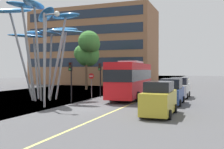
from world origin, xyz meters
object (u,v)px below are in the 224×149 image
(traffic_light_island_mid, at_px, (117,73))
(red_bus, at_px, (131,78))
(car_parked_mid, at_px, (171,92))
(traffic_light_kerb_far, at_px, (100,73))
(leaf_sculpture, at_px, (42,28))
(traffic_light_kerb_near, at_px, (71,73))
(car_parked_near, at_px, (159,99))
(no_entry_sign, at_px, (91,81))
(street_lamp, at_px, (48,47))
(car_parked_far, at_px, (179,88))

(traffic_light_island_mid, bearing_deg, red_bus, -57.77)
(red_bus, relative_size, car_parked_mid, 2.57)
(red_bus, bearing_deg, traffic_light_kerb_far, -171.18)
(leaf_sculpture, relative_size, traffic_light_kerb_near, 2.50)
(traffic_light_island_mid, bearing_deg, car_parked_near, -61.62)
(traffic_light_kerb_near, xyz_separation_m, traffic_light_kerb_far, (0.67, 5.23, 0.02))
(traffic_light_island_mid, bearing_deg, no_entry_sign, -92.70)
(leaf_sculpture, distance_m, traffic_light_island_mid, 12.38)
(street_lamp, bearing_deg, traffic_light_kerb_near, 87.32)
(traffic_light_kerb_near, xyz_separation_m, car_parked_mid, (8.70, 2.05, -1.64))
(traffic_light_kerb_near, distance_m, car_parked_mid, 9.09)
(traffic_light_kerb_near, xyz_separation_m, car_parked_near, (8.75, -3.96, -1.61))
(traffic_light_kerb_far, height_order, car_parked_near, traffic_light_kerb_far)
(traffic_light_kerb_far, bearing_deg, no_entry_sign, -132.23)
(traffic_light_island_mid, xyz_separation_m, no_entry_sign, (-0.34, -7.14, -0.81))
(car_parked_mid, bearing_deg, traffic_light_island_mid, 131.14)
(red_bus, xyz_separation_m, traffic_light_island_mid, (-3.71, 5.88, 0.42))
(traffic_light_kerb_far, distance_m, street_lamp, 8.93)
(car_parked_mid, height_order, street_lamp, street_lamp)
(traffic_light_island_mid, relative_size, car_parked_far, 0.83)
(car_parked_near, bearing_deg, traffic_light_kerb_far, 131.33)
(street_lamp, bearing_deg, car_parked_near, -3.53)
(leaf_sculpture, distance_m, traffic_light_kerb_near, 5.79)
(red_bus, bearing_deg, street_lamp, -114.59)
(traffic_light_kerb_far, height_order, car_parked_mid, traffic_light_kerb_far)
(red_bus, height_order, no_entry_sign, red_bus)
(car_parked_far, relative_size, no_entry_sign, 1.62)
(leaf_sculpture, relative_size, car_parked_far, 2.17)
(street_lamp, bearing_deg, traffic_light_kerb_far, 84.53)
(car_parked_near, height_order, car_parked_mid, car_parked_near)
(red_bus, xyz_separation_m, street_lamp, (-4.19, -9.16, 2.68))
(car_parked_far, bearing_deg, traffic_light_kerb_near, -137.60)
(traffic_light_kerb_far, bearing_deg, car_parked_far, 18.78)
(traffic_light_kerb_far, height_order, traffic_light_island_mid, traffic_light_kerb_far)
(red_bus, distance_m, car_parked_near, 10.85)
(car_parked_mid, bearing_deg, leaf_sculpture, -174.36)
(traffic_light_kerb_near, distance_m, car_parked_far, 11.94)
(car_parked_mid, relative_size, street_lamp, 0.60)
(red_bus, xyz_separation_m, car_parked_mid, (4.67, -3.71, -1.10))
(traffic_light_kerb_near, distance_m, car_parked_near, 9.74)
(car_parked_mid, bearing_deg, car_parked_near, -89.55)
(traffic_light_kerb_near, xyz_separation_m, traffic_light_island_mid, (0.33, 11.63, -0.12))
(red_bus, bearing_deg, traffic_light_kerb_near, -125.03)
(traffic_light_island_mid, relative_size, street_lamp, 0.46)
(leaf_sculpture, relative_size, car_parked_near, 2.08)
(no_entry_sign, bearing_deg, car_parked_mid, -15.67)
(traffic_light_kerb_near, xyz_separation_m, street_lamp, (-0.16, -3.41, 2.13))
(traffic_light_kerb_far, distance_m, traffic_light_island_mid, 6.41)
(traffic_light_kerb_far, height_order, street_lamp, street_lamp)
(traffic_light_island_mid, bearing_deg, traffic_light_kerb_near, -91.62)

